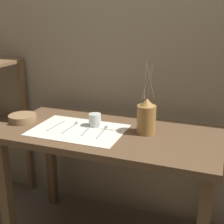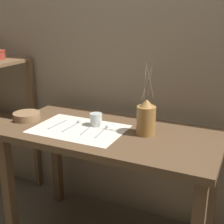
% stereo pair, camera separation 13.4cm
% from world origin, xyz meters
% --- Properties ---
extents(stone_wall_back, '(7.00, 0.06, 2.40)m').
position_xyz_m(stone_wall_back, '(0.00, 0.44, 1.20)').
color(stone_wall_back, gray).
rests_on(stone_wall_back, ground_plane).
extents(wooden_table, '(1.30, 0.65, 0.79)m').
position_xyz_m(wooden_table, '(0.00, 0.00, 0.68)').
color(wooden_table, brown).
rests_on(wooden_table, ground_plane).
extents(linen_cloth, '(0.54, 0.38, 0.00)m').
position_xyz_m(linen_cloth, '(-0.18, -0.05, 0.80)').
color(linen_cloth, silver).
rests_on(linen_cloth, wooden_table).
extents(pitcher_with_flowers, '(0.11, 0.11, 0.42)m').
position_xyz_m(pitcher_with_flowers, '(0.21, 0.04, 0.89)').
color(pitcher_with_flowers, olive).
rests_on(pitcher_with_flowers, wooden_table).
extents(wooden_bowl, '(0.18, 0.18, 0.05)m').
position_xyz_m(wooden_bowl, '(-0.58, -0.04, 0.82)').
color(wooden_bowl, '#8E6B47').
rests_on(wooden_bowl, wooden_table).
extents(glass_tumbler_near, '(0.08, 0.08, 0.08)m').
position_xyz_m(glass_tumbler_near, '(-0.11, 0.04, 0.84)').
color(glass_tumbler_near, silver).
rests_on(glass_tumbler_near, wooden_table).
extents(fork_outer, '(0.03, 0.18, 0.00)m').
position_xyz_m(fork_outer, '(-0.34, -0.05, 0.80)').
color(fork_outer, '#A8A8AD').
rests_on(fork_outer, wooden_table).
extents(spoon_outer, '(0.02, 0.19, 0.02)m').
position_xyz_m(spoon_outer, '(-0.23, 0.00, 0.80)').
color(spoon_outer, '#A8A8AD').
rests_on(spoon_outer, wooden_table).
extents(knife_center, '(0.03, 0.18, 0.00)m').
position_xyz_m(knife_center, '(-0.13, -0.05, 0.80)').
color(knife_center, '#A8A8AD').
rests_on(knife_center, wooden_table).
extents(spoon_inner, '(0.03, 0.19, 0.02)m').
position_xyz_m(spoon_inner, '(-0.03, 0.00, 0.80)').
color(spoon_inner, '#A8A8AD').
rests_on(spoon_inner, wooden_table).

